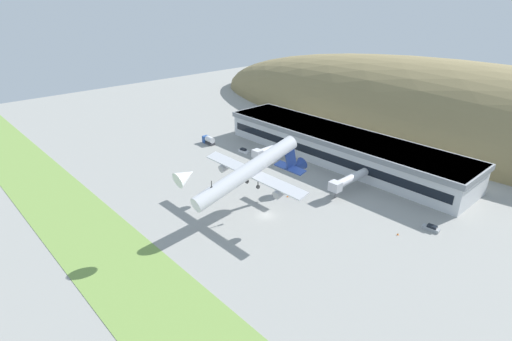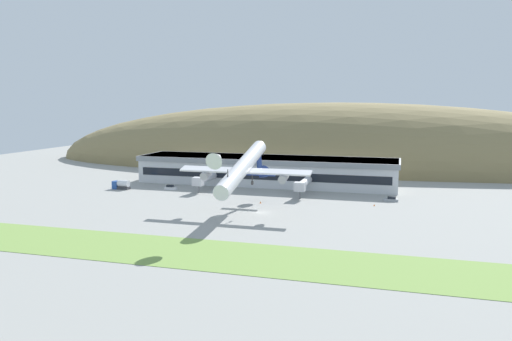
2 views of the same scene
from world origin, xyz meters
name	(u,v)px [view 2 (image 2 of 2)]	position (x,y,z in m)	size (l,w,h in m)	color
ground_plane	(261,213)	(0.00, 0.00, 0.00)	(378.62, 378.62, 0.00)	gray
grass_strip_foreground	(208,254)	(0.00, -40.16, 0.04)	(340.76, 19.87, 0.08)	#759947
hill_backdrop	(336,165)	(6.97, 113.38, 0.00)	(304.69, 87.73, 60.98)	olive
terminal_building	(266,169)	(-11.35, 48.20, 5.76)	(97.07, 21.55, 10.17)	silver
jetway_0	(204,179)	(-28.54, 28.93, 3.99)	(3.38, 16.40, 5.43)	silver
jetway_1	(303,184)	(6.56, 28.50, 3.99)	(3.38, 17.22, 5.43)	silver
cargo_airplane	(244,168)	(-4.50, -1.77, 12.60)	(37.41, 45.05, 14.42)	silver
service_car_0	(391,199)	(34.57, 26.64, 0.59)	(4.50, 2.03, 1.42)	#999EA3
service_car_1	(171,188)	(-40.59, 26.91, 0.67)	(4.51, 2.05, 1.62)	silver
fuel_truck	(121,185)	(-57.76, 22.82, 1.55)	(6.41, 2.74, 3.24)	#264C99
traffic_cone_0	(374,205)	(29.92, 18.08, 0.28)	(0.52, 0.52, 0.58)	orange
traffic_cone_1	(261,202)	(-3.61, 12.46, 0.28)	(0.52, 0.52, 0.58)	orange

